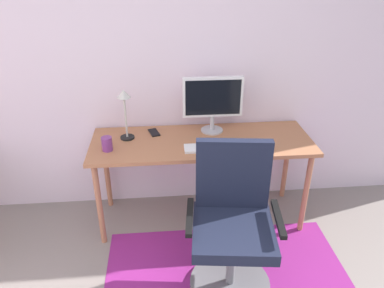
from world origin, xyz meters
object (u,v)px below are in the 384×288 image
(coffee_cup, at_px, (107,144))
(office_chair, at_px, (232,232))
(monitor, at_px, (213,100))
(computer_mouse, at_px, (258,145))
(desk, at_px, (202,148))
(keyboard, at_px, (213,148))
(desk_lamp, at_px, (125,105))
(cell_phone, at_px, (154,132))

(coffee_cup, relative_size, office_chair, 0.10)
(monitor, height_order, computer_mouse, monitor)
(desk, relative_size, office_chair, 1.69)
(desk, distance_m, keyboard, 0.18)
(monitor, height_order, desk_lamp, monitor)
(computer_mouse, bearing_deg, office_chair, -116.95)
(computer_mouse, bearing_deg, keyboard, 178.99)
(cell_phone, bearing_deg, monitor, -16.35)
(keyboard, bearing_deg, desk_lamp, 160.08)
(keyboard, height_order, coffee_cup, coffee_cup)
(desk, bearing_deg, monitor, 57.83)
(desk, distance_m, cell_phone, 0.42)
(keyboard, height_order, office_chair, office_chair)
(monitor, xyz_separation_m, office_chair, (0.02, -0.88, -0.59))
(computer_mouse, xyz_separation_m, desk_lamp, (-0.99, 0.24, 0.26))
(computer_mouse, xyz_separation_m, cell_phone, (-0.78, 0.32, -0.01))
(keyboard, bearing_deg, cell_phone, 144.74)
(keyboard, relative_size, desk_lamp, 1.07)
(computer_mouse, relative_size, coffee_cup, 0.98)
(desk, xyz_separation_m, office_chair, (0.12, -0.72, -0.25))
(cell_phone, bearing_deg, desk, -39.81)
(coffee_cup, bearing_deg, desk_lamp, 54.70)
(desk, height_order, office_chair, office_chair)
(keyboard, relative_size, cell_phone, 3.07)
(desk, distance_m, office_chair, 0.77)
(monitor, height_order, keyboard, monitor)
(coffee_cup, height_order, cell_phone, coffee_cup)
(desk, bearing_deg, keyboard, -65.78)
(monitor, bearing_deg, keyboard, -96.51)
(computer_mouse, distance_m, cell_phone, 0.84)
(computer_mouse, height_order, cell_phone, computer_mouse)
(monitor, relative_size, desk_lamp, 1.19)
(desk, xyz_separation_m, keyboard, (0.07, -0.15, 0.08))
(desk_lamp, bearing_deg, monitor, 6.24)
(desk, xyz_separation_m, cell_phone, (-0.37, 0.16, 0.08))
(desk_lamp, bearing_deg, keyboard, -19.92)
(coffee_cup, height_order, office_chair, office_chair)
(computer_mouse, distance_m, office_chair, 0.72)
(computer_mouse, relative_size, cell_phone, 0.74)
(computer_mouse, relative_size, desk_lamp, 0.26)
(computer_mouse, distance_m, desk_lamp, 1.05)
(desk, xyz_separation_m, desk_lamp, (-0.58, 0.09, 0.35))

